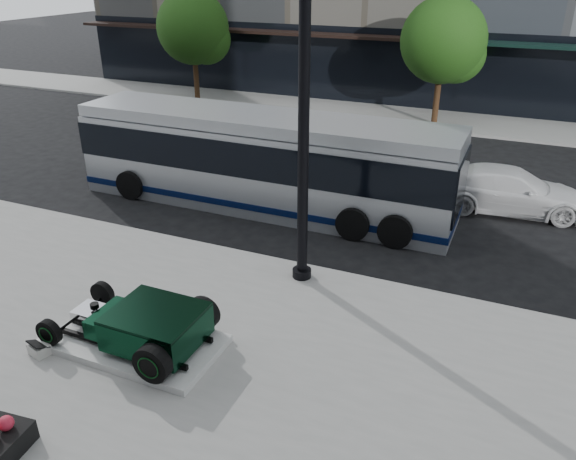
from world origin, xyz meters
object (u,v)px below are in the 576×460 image
at_px(lamppost, 304,121).
at_px(white_sedan, 510,190).
at_px(transit_bus, 263,160).
at_px(hot_rod, 148,325).

bearing_deg(lamppost, white_sedan, 56.65).
bearing_deg(transit_bus, hot_rod, -80.99).
height_order(lamppost, white_sedan, lamppost).
distance_m(transit_bus, white_sedan, 7.72).
bearing_deg(transit_bus, lamppost, -53.59).
height_order(hot_rod, lamppost, lamppost).
relative_size(transit_bus, white_sedan, 2.56).
xyz_separation_m(hot_rod, white_sedan, (6.00, 10.39, -0.01)).
relative_size(hot_rod, white_sedan, 0.68).
distance_m(hot_rod, lamppost, 5.34).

